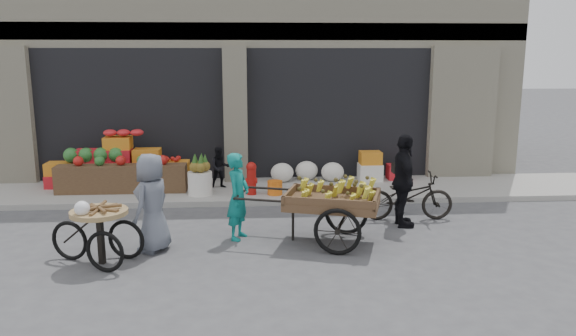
{
  "coord_description": "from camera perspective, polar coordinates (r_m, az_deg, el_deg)",
  "views": [
    {
      "loc": [
        0.34,
        -8.2,
        3.11
      ],
      "look_at": [
        1.0,
        1.55,
        1.1
      ],
      "focal_mm": 35.0,
      "sensor_mm": 36.0,
      "label": 1
    }
  ],
  "objects": [
    {
      "name": "vendor_woman",
      "position": [
        9.5,
        -5.09,
        -2.88
      ],
      "size": [
        0.52,
        0.63,
        1.48
      ],
      "primitive_type": "imported",
      "rotation": [
        0.0,
        0.0,
        1.21
      ],
      "color": "#0F756E",
      "rests_on": "ground"
    },
    {
      "name": "fruit_display",
      "position": [
        13.12,
        -16.22,
        0.45
      ],
      "size": [
        3.1,
        1.12,
        1.24
      ],
      "color": "red",
      "rests_on": "sidewalk"
    },
    {
      "name": "sidewalk",
      "position": [
        12.68,
        -5.3,
        -2.35
      ],
      "size": [
        18.0,
        2.2,
        0.12
      ],
      "primitive_type": "cube",
      "color": "gray",
      "rests_on": "ground"
    },
    {
      "name": "right_bay_goods",
      "position": [
        13.38,
        6.0,
        -0.1
      ],
      "size": [
        3.35,
        0.6,
        0.7
      ],
      "color": "silver",
      "rests_on": "sidewalk"
    },
    {
      "name": "banana_cart",
      "position": [
        9.24,
        4.19,
        -3.04
      ],
      "size": [
        2.73,
        1.7,
        1.07
      ],
      "rotation": [
        0.0,
        0.0,
        -0.3
      ],
      "color": "brown",
      "rests_on": "ground"
    },
    {
      "name": "cyclist",
      "position": [
        10.32,
        11.66,
        -1.28
      ],
      "size": [
        0.45,
        1.01,
        1.7
      ],
      "primitive_type": "imported",
      "rotation": [
        0.0,
        0.0,
        1.54
      ],
      "color": "black",
      "rests_on": "ground"
    },
    {
      "name": "bicycle",
      "position": [
        10.84,
        12.04,
        -2.85
      ],
      "size": [
        1.74,
        0.66,
        0.9
      ],
      "primitive_type": "imported",
      "rotation": [
        0.0,
        0.0,
        1.54
      ],
      "color": "black",
      "rests_on": "ground"
    },
    {
      "name": "building",
      "position": [
        16.24,
        -5.2,
        12.5
      ],
      "size": [
        14.0,
        6.45,
        7.0
      ],
      "color": "beige",
      "rests_on": "ground"
    },
    {
      "name": "ground",
      "position": [
        8.78,
        -5.92,
        -9.2
      ],
      "size": [
        80.0,
        80.0,
        0.0
      ],
      "primitive_type": "plane",
      "color": "#424244",
      "rests_on": "ground"
    },
    {
      "name": "orange_bucket",
      "position": [
        12.05,
        -1.34,
        -2.01
      ],
      "size": [
        0.32,
        0.32,
        0.3
      ],
      "primitive_type": "cylinder",
      "color": "orange",
      "rests_on": "sidewalk"
    },
    {
      "name": "seated_person",
      "position": [
        12.68,
        -6.92,
        0.05
      ],
      "size": [
        0.51,
        0.43,
        0.93
      ],
      "primitive_type": "imported",
      "rotation": [
        0.0,
        0.0,
        0.17
      ],
      "color": "black",
      "rests_on": "sidewalk"
    },
    {
      "name": "vendor_grey",
      "position": [
        9.12,
        -13.65,
        -3.46
      ],
      "size": [
        0.78,
        0.91,
        1.58
      ],
      "primitive_type": "imported",
      "rotation": [
        0.0,
        0.0,
        -2.0
      ],
      "color": "slate",
      "rests_on": "ground"
    },
    {
      "name": "fire_hydrant",
      "position": [
        12.04,
        -3.74,
        -0.91
      ],
      "size": [
        0.22,
        0.22,
        0.71
      ],
      "color": "#A5140F",
      "rests_on": "sidewalk"
    },
    {
      "name": "pineapple_bin",
      "position": [
        12.17,
        -8.92,
        -1.54
      ],
      "size": [
        0.52,
        0.52,
        0.5
      ],
      "primitive_type": "cylinder",
      "color": "silver",
      "rests_on": "sidewalk"
    },
    {
      "name": "tricycle_cart",
      "position": [
        8.84,
        -18.6,
        -5.75
      ],
      "size": [
        1.45,
        1.07,
        0.95
      ],
      "rotation": [
        0.0,
        0.0,
        -0.34
      ],
      "color": "#9E7F51",
      "rests_on": "ground"
    }
  ]
}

